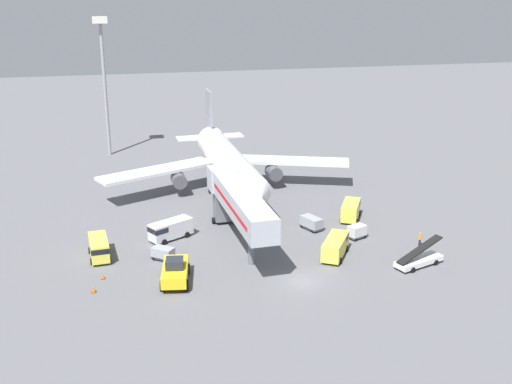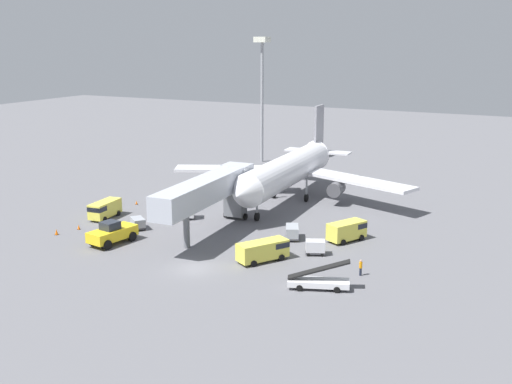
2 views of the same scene
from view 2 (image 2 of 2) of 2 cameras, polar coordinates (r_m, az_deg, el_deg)
ground_plane at (r=63.23m, az=-5.68°, el=-7.05°), size 300.00×300.00×0.00m
airplane_at_gate at (r=88.04m, az=3.07°, el=2.06°), size 36.61×33.97×12.45m
jet_bridge at (r=72.88m, az=-4.23°, el=0.15°), size 4.42×20.21×7.03m
pushback_tug at (r=71.96m, az=-13.12°, el=-3.70°), size 3.45×6.02×2.63m
belt_loader_truck at (r=58.20m, az=5.78°, el=-8.16°), size 5.95×3.60×2.87m
service_van_near_left at (r=71.84m, az=8.43°, el=-3.48°), size 3.88×5.05×2.22m
service_van_rear_right at (r=64.72m, az=0.75°, el=-5.33°), size 4.54×5.72×2.12m
service_van_outer_right at (r=80.25m, az=-7.75°, el=-1.61°), size 5.49×4.25×2.21m
service_van_mid_right at (r=82.19m, az=-13.81°, el=-1.52°), size 2.51×5.13×2.21m
baggage_cart_mid_center at (r=76.79m, az=-10.84°, el=-2.82°), size 2.67×2.50×1.39m
baggage_cart_far_center at (r=66.89m, az=5.48°, el=-5.06°), size 2.41×2.06×1.59m
baggage_cart_far_right at (r=71.86m, az=3.35°, el=-3.68°), size 2.46×3.14×1.55m
ground_crew_worker_foreground at (r=61.74m, az=9.63°, el=-6.85°), size 0.34×0.34×1.64m
safety_cone_alpha at (r=78.45m, az=-16.03°, el=-3.13°), size 0.39×0.39×0.59m
safety_cone_bravo at (r=88.38m, az=-10.96°, el=-0.96°), size 0.36×0.36×0.55m
safety_cone_charlie at (r=77.10m, az=-17.92°, el=-3.53°), size 0.45×0.45×0.68m
apron_light_mast at (r=115.44m, az=0.57°, el=10.76°), size 2.40×2.40×23.02m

